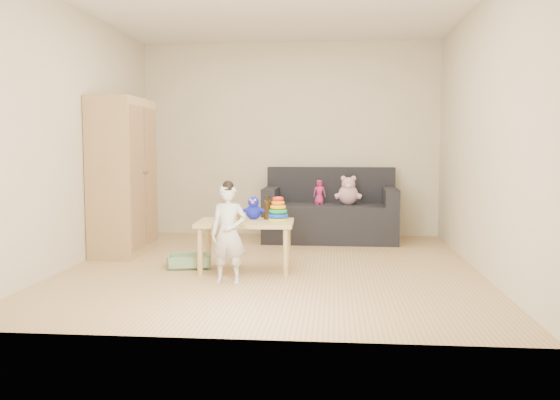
# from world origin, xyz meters

# --- Properties ---
(room) EXTENTS (4.50, 4.50, 4.50)m
(room) POSITION_xyz_m (0.00, 0.00, 1.30)
(room) COLOR tan
(room) RESTS_ON ground
(wardrobe) EXTENTS (0.48, 0.96, 1.73)m
(wardrobe) POSITION_xyz_m (-1.75, 0.63, 0.87)
(wardrobe) COLOR tan
(wardrobe) RESTS_ON ground
(sofa) EXTENTS (1.68, 0.86, 0.47)m
(sofa) POSITION_xyz_m (0.56, 1.72, 0.24)
(sofa) COLOR black
(sofa) RESTS_ON ground
(play_table) EXTENTS (0.94, 0.61, 0.48)m
(play_table) POSITION_xyz_m (-0.24, -0.19, 0.24)
(play_table) COLOR tan
(play_table) RESTS_ON ground
(storage_bin) EXTENTS (0.48, 0.40, 0.13)m
(storage_bin) POSITION_xyz_m (-0.83, -0.09, 0.06)
(storage_bin) COLOR #80A97B
(storage_bin) RESTS_ON ground
(toddler) EXTENTS (0.32, 0.21, 0.85)m
(toddler) POSITION_xyz_m (-0.32, -0.72, 0.43)
(toddler) COLOR beige
(toddler) RESTS_ON ground
(pink_bear) EXTENTS (0.29, 0.26, 0.31)m
(pink_bear) POSITION_xyz_m (0.78, 1.69, 0.62)
(pink_bear) COLOR #CF98AA
(pink_bear) RESTS_ON sofa
(doll) EXTENTS (0.17, 0.13, 0.31)m
(doll) POSITION_xyz_m (0.42, 1.66, 0.62)
(doll) COLOR #CC2671
(doll) RESTS_ON sofa
(ring_stacker) EXTENTS (0.20, 0.20, 0.23)m
(ring_stacker) POSITION_xyz_m (0.06, -0.10, 0.57)
(ring_stacker) COLOR #E5FF0D
(ring_stacker) RESTS_ON play_table
(brown_bottle) EXTENTS (0.08, 0.08, 0.23)m
(brown_bottle) POSITION_xyz_m (-0.05, -0.01, 0.58)
(brown_bottle) COLOR black
(brown_bottle) RESTS_ON play_table
(blue_plush) EXTENTS (0.21, 0.18, 0.23)m
(blue_plush) POSITION_xyz_m (-0.19, -0.02, 0.60)
(blue_plush) COLOR #171FD3
(blue_plush) RESTS_ON play_table
(wooden_figure) EXTENTS (0.05, 0.04, 0.11)m
(wooden_figure) POSITION_xyz_m (-0.31, -0.18, 0.54)
(wooden_figure) COLOR brown
(wooden_figure) RESTS_ON play_table
(yellow_book) EXTENTS (0.20, 0.20, 0.01)m
(yellow_book) POSITION_xyz_m (-0.39, -0.05, 0.49)
(yellow_book) COLOR yellow
(yellow_book) RESTS_ON play_table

